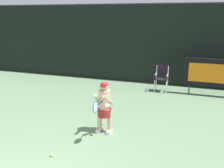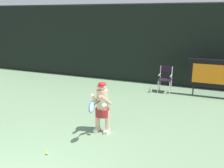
# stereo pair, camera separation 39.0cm
# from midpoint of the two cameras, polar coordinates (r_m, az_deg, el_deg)

# --- Properties ---
(backdrop_screen) EXTENTS (18.00, 0.12, 3.66)m
(backdrop_screen) POSITION_cam_midpoint_polar(r_m,az_deg,el_deg) (11.87, 7.45, 8.91)
(backdrop_screen) COLOR black
(backdrop_screen) RESTS_ON ground
(scoreboard) EXTENTS (2.20, 0.21, 1.50)m
(scoreboard) POSITION_cam_midpoint_polar(r_m,az_deg,el_deg) (10.52, 23.82, 2.06)
(scoreboard) COLOR black
(scoreboard) RESTS_ON ground
(umpire_chair) EXTENTS (0.52, 0.44, 1.08)m
(umpire_chair) POSITION_cam_midpoint_polar(r_m,az_deg,el_deg) (10.73, 13.10, 1.44)
(umpire_chair) COLOR white
(umpire_chair) RESTS_ON ground
(water_bottle) EXTENTS (0.07, 0.07, 0.27)m
(water_bottle) POSITION_cam_midpoint_polar(r_m,az_deg,el_deg) (10.61, 9.87, -1.32)
(water_bottle) COLOR silver
(water_bottle) RESTS_ON ground
(tennis_player) EXTENTS (0.53, 0.60, 1.44)m
(tennis_player) POSITION_cam_midpoint_polar(r_m,az_deg,el_deg) (6.82, -0.60, -4.96)
(tennis_player) COLOR white
(tennis_player) RESTS_ON ground
(tennis_racket) EXTENTS (0.03, 0.60, 0.31)m
(tennis_racket) POSITION_cam_midpoint_polar(r_m,az_deg,el_deg) (6.17, -2.74, -5.14)
(tennis_racket) COLOR black
(tennis_ball_loose) EXTENTS (0.07, 0.07, 0.07)m
(tennis_ball_loose) POSITION_cam_midpoint_polar(r_m,az_deg,el_deg) (6.21, -12.81, -15.18)
(tennis_ball_loose) COLOR #CCDB3D
(tennis_ball_loose) RESTS_ON ground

